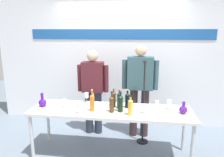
{
  "coord_description": "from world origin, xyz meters",
  "views": [
    {
      "loc": [
        0.42,
        -2.95,
        1.93
      ],
      "look_at": [
        0.0,
        0.15,
        1.21
      ],
      "focal_mm": 33.53,
      "sensor_mm": 36.0,
      "label": 1
    }
  ],
  "objects_px": {
    "wine_bottle_2": "(92,102)",
    "wine_bottle_6": "(130,107)",
    "decanter_blue_right": "(183,109)",
    "presenter_left": "(93,87)",
    "wine_bottle_1": "(114,99)",
    "wine_glass_right_0": "(157,103)",
    "display_table": "(111,113)",
    "wine_bottle_4": "(112,104)",
    "wine_glass_right_2": "(169,103)",
    "presenter_right": "(140,85)",
    "wine_glass_left_0": "(79,107)",
    "wine_bottle_5": "(120,103)",
    "decanter_blue_left": "(43,102)",
    "wine_glass_left_1": "(87,95)",
    "wine_glass_right_1": "(144,107)",
    "wine_bottle_3": "(127,100)",
    "microphone_stand": "(143,116)",
    "wine_bottle_0": "(119,100)",
    "wine_glass_left_2": "(64,102)"
  },
  "relations": [
    {
      "from": "decanter_blue_right",
      "to": "presenter_left",
      "type": "distance_m",
      "value": 1.65
    },
    {
      "from": "decanter_blue_left",
      "to": "wine_bottle_4",
      "type": "relative_size",
      "value": 0.7
    },
    {
      "from": "wine_glass_right_2",
      "to": "decanter_blue_left",
      "type": "bearing_deg",
      "value": -175.71
    },
    {
      "from": "wine_bottle_2",
      "to": "wine_bottle_6",
      "type": "bearing_deg",
      "value": -8.9
    },
    {
      "from": "wine_bottle_3",
      "to": "wine_bottle_6",
      "type": "bearing_deg",
      "value": -78.77
    },
    {
      "from": "wine_bottle_1",
      "to": "wine_glass_right_1",
      "type": "relative_size",
      "value": 2.27
    },
    {
      "from": "presenter_left",
      "to": "wine_bottle_6",
      "type": "distance_m",
      "value": 1.15
    },
    {
      "from": "wine_bottle_4",
      "to": "wine_glass_left_1",
      "type": "height_order",
      "value": "wine_bottle_4"
    },
    {
      "from": "wine_bottle_5",
      "to": "wine_glass_right_0",
      "type": "distance_m",
      "value": 0.56
    },
    {
      "from": "presenter_left",
      "to": "wine_glass_right_0",
      "type": "distance_m",
      "value": 1.28
    },
    {
      "from": "display_table",
      "to": "wine_bottle_2",
      "type": "xyz_separation_m",
      "value": [
        -0.26,
        -0.09,
        0.2
      ]
    },
    {
      "from": "display_table",
      "to": "wine_glass_right_0",
      "type": "distance_m",
      "value": 0.71
    },
    {
      "from": "wine_glass_left_1",
      "to": "wine_glass_right_0",
      "type": "xyz_separation_m",
      "value": [
        1.13,
        -0.19,
        -0.02
      ]
    },
    {
      "from": "wine_bottle_1",
      "to": "wine_bottle_2",
      "type": "distance_m",
      "value": 0.37
    },
    {
      "from": "wine_bottle_6",
      "to": "microphone_stand",
      "type": "xyz_separation_m",
      "value": [
        0.2,
        0.64,
        -0.4
      ]
    },
    {
      "from": "wine_bottle_6",
      "to": "wine_bottle_5",
      "type": "bearing_deg",
      "value": 141.45
    },
    {
      "from": "wine_glass_right_0",
      "to": "wine_glass_left_1",
      "type": "bearing_deg",
      "value": 170.4
    },
    {
      "from": "wine_bottle_5",
      "to": "wine_glass_left_0",
      "type": "bearing_deg",
      "value": -166.33
    },
    {
      "from": "decanter_blue_right",
      "to": "wine_bottle_0",
      "type": "xyz_separation_m",
      "value": [
        -0.93,
        0.09,
        0.07
      ]
    },
    {
      "from": "presenter_right",
      "to": "wine_glass_right_0",
      "type": "relative_size",
      "value": 12.02
    },
    {
      "from": "wine_bottle_6",
      "to": "decanter_blue_right",
      "type": "bearing_deg",
      "value": 12.44
    },
    {
      "from": "wine_glass_left_2",
      "to": "wine_glass_right_1",
      "type": "distance_m",
      "value": 1.21
    },
    {
      "from": "display_table",
      "to": "wine_bottle_6",
      "type": "height_order",
      "value": "wine_bottle_6"
    },
    {
      "from": "decanter_blue_right",
      "to": "presenter_left",
      "type": "relative_size",
      "value": 0.11
    },
    {
      "from": "microphone_stand",
      "to": "wine_bottle_3",
      "type": "bearing_deg",
      "value": -126.6
    },
    {
      "from": "decanter_blue_left",
      "to": "wine_bottle_4",
      "type": "xyz_separation_m",
      "value": [
        1.11,
        -0.08,
        0.06
      ]
    },
    {
      "from": "decanter_blue_left",
      "to": "wine_glass_left_1",
      "type": "xyz_separation_m",
      "value": [
        0.63,
        0.29,
        0.05
      ]
    },
    {
      "from": "display_table",
      "to": "microphone_stand",
      "type": "bearing_deg",
      "value": 42.49
    },
    {
      "from": "wine_bottle_6",
      "to": "wine_glass_right_1",
      "type": "distance_m",
      "value": 0.22
    },
    {
      "from": "wine_bottle_2",
      "to": "wine_glass_left_1",
      "type": "height_order",
      "value": "wine_bottle_2"
    },
    {
      "from": "presenter_left",
      "to": "wine_bottle_2",
      "type": "height_order",
      "value": "presenter_left"
    },
    {
      "from": "wine_bottle_6",
      "to": "wine_glass_left_0",
      "type": "height_order",
      "value": "wine_bottle_6"
    },
    {
      "from": "decanter_blue_right",
      "to": "wine_bottle_3",
      "type": "distance_m",
      "value": 0.82
    },
    {
      "from": "display_table",
      "to": "wine_glass_left_1",
      "type": "height_order",
      "value": "wine_glass_left_1"
    },
    {
      "from": "decanter_blue_left",
      "to": "wine_glass_right_1",
      "type": "distance_m",
      "value": 1.57
    },
    {
      "from": "decanter_blue_left",
      "to": "microphone_stand",
      "type": "xyz_separation_m",
      "value": [
        1.58,
        0.48,
        -0.35
      ]
    },
    {
      "from": "wine_glass_left_0",
      "to": "wine_glass_right_0",
      "type": "bearing_deg",
      "value": 14.56
    },
    {
      "from": "wine_bottle_4",
      "to": "wine_glass_right_2",
      "type": "distance_m",
      "value": 0.88
    },
    {
      "from": "decanter_blue_right",
      "to": "wine_bottle_3",
      "type": "relative_size",
      "value": 0.62
    },
    {
      "from": "wine_bottle_4",
      "to": "wine_glass_left_0",
      "type": "relative_size",
      "value": 2.29
    },
    {
      "from": "wine_bottle_0",
      "to": "wine_glass_right_1",
      "type": "relative_size",
      "value": 2.3
    },
    {
      "from": "wine_glass_left_1",
      "to": "wine_bottle_2",
      "type": "bearing_deg",
      "value": -63.9
    },
    {
      "from": "wine_glass_left_0",
      "to": "wine_glass_right_2",
      "type": "relative_size",
      "value": 0.92
    },
    {
      "from": "wine_bottle_3",
      "to": "wine_bottle_6",
      "type": "height_order",
      "value": "wine_bottle_6"
    },
    {
      "from": "presenter_left",
      "to": "wine_glass_left_0",
      "type": "bearing_deg",
      "value": -90.33
    },
    {
      "from": "decanter_blue_right",
      "to": "wine_bottle_1",
      "type": "height_order",
      "value": "wine_bottle_1"
    },
    {
      "from": "presenter_left",
      "to": "microphone_stand",
      "type": "distance_m",
      "value": 1.05
    },
    {
      "from": "wine_glass_left_0",
      "to": "wine_glass_right_2",
      "type": "distance_m",
      "value": 1.35
    },
    {
      "from": "wine_glass_right_0",
      "to": "microphone_stand",
      "type": "xyz_separation_m",
      "value": [
        -0.19,
        0.37,
        -0.37
      ]
    },
    {
      "from": "wine_bottle_4",
      "to": "wine_glass_left_0",
      "type": "height_order",
      "value": "wine_bottle_4"
    }
  ]
}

